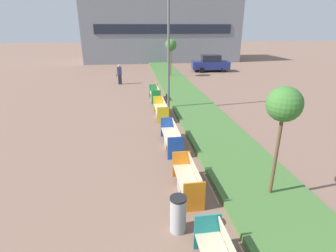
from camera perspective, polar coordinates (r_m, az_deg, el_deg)
name	(u,v)px	position (r m, az deg, el deg)	size (l,w,h in m)	color
planter_grass_strip	(209,125)	(13.74, 8.84, 0.26)	(2.80, 120.00, 0.18)	#426B33
building_backdrop	(161,32)	(41.53, -1.59, 19.84)	(21.90, 8.78, 8.23)	gray
bench_orange_frame	(188,182)	(8.32, 4.40, -12.00)	(0.65, 1.93, 0.94)	gray
bench_blue_frame	(172,139)	(11.21, 0.87, -2.76)	(0.65, 2.35, 0.94)	gray
bench_yellow_frame	(161,111)	(14.91, -1.46, 3.33)	(0.65, 2.36, 0.94)	gray
bench_green_frame	(155,95)	(18.41, -2.78, 6.68)	(0.65, 1.95, 0.94)	gray
litter_bin	(178,214)	(6.88, 2.20, -18.63)	(0.42, 0.42, 0.99)	#9EA0A5
street_lamp_post	(169,33)	(15.68, 0.13, 19.67)	(0.24, 0.44, 8.31)	#56595B
sapling_tree_near	(284,106)	(7.62, 23.96, 4.02)	(0.95, 0.95, 3.42)	brown
sapling_tree_far	(171,45)	(26.94, 0.62, 17.14)	(1.14, 1.14, 3.71)	brown
pedestrian_walking	(120,74)	(24.07, -10.50, 11.03)	(0.53, 0.24, 1.75)	#232633
parked_car_distant	(211,63)	(31.11, 9.24, 13.32)	(4.36, 2.18, 1.86)	navy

